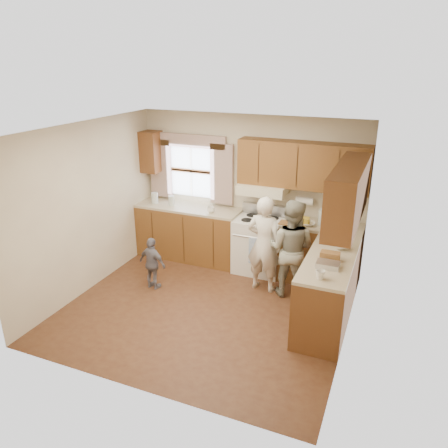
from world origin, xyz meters
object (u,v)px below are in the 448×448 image
at_px(stove, 259,244).
at_px(child, 153,264).
at_px(woman_left, 264,244).
at_px(woman_right, 291,249).

xyz_separation_m(stove, child, (-1.30, -1.20, -0.06)).
distance_m(woman_left, woman_right, 0.40).
height_order(woman_left, woman_right, woman_left).
xyz_separation_m(stove, woman_right, (0.66, -0.59, 0.27)).
bearing_deg(stove, woman_left, -66.39).
bearing_deg(child, woman_right, -152.27).
xyz_separation_m(woman_left, child, (-1.56, -0.62, -0.33)).
height_order(woman_left, child, woman_left).
height_order(stove, woman_right, woman_right).
bearing_deg(child, stove, -127.00).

